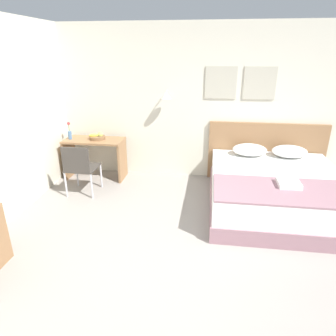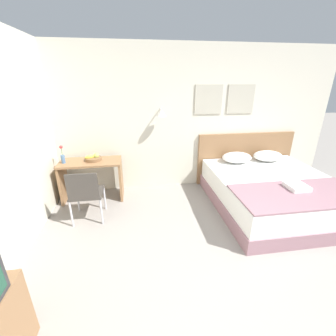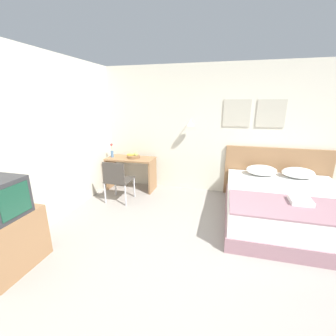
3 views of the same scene
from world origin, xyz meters
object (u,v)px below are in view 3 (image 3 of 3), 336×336
object	(u,v)px
folded_towel_near_foot	(301,201)
tv_stand	(8,243)
bed	(286,208)
pillow_right	(298,173)
pillow_left	(261,170)
throw_blanket	(300,208)
desk	(131,168)
flower_vase	(112,152)
desk_chair	(117,178)
fruit_bowl	(133,156)
headboard	(275,173)

from	to	relation	value
folded_towel_near_foot	tv_stand	bearing A→B (deg)	-156.54
bed	pillow_right	size ratio (longest dim) A/B	3.71
pillow_left	throw_blanket	xyz separation A→B (m)	(0.32, -1.39, -0.08)
desk	flower_vase	bearing A→B (deg)	-174.80
pillow_left	flower_vase	bearing A→B (deg)	-179.06
pillow_left	desk_chair	world-z (taller)	desk_chair
pillow_right	tv_stand	distance (m)	4.63
folded_towel_near_foot	desk_chair	size ratio (longest dim) A/B	0.34
flower_vase	throw_blanket	bearing A→B (deg)	-21.10
fruit_bowl	tv_stand	distance (m)	2.81
bed	pillow_left	world-z (taller)	pillow_left
desk_chair	fruit_bowl	size ratio (longest dim) A/B	2.96
bed	throw_blanket	distance (m)	0.67
pillow_left	flower_vase	size ratio (longest dim) A/B	1.80
folded_towel_near_foot	fruit_bowl	bearing A→B (deg)	157.40
throw_blanket	folded_towel_near_foot	size ratio (longest dim) A/B	6.35
pillow_right	folded_towel_near_foot	size ratio (longest dim) A/B	1.96
tv_stand	desk_chair	bearing A→B (deg)	78.67
desk_chair	bed	bearing A→B (deg)	-0.56
flower_vase	desk_chair	bearing A→B (deg)	-57.20
desk_chair	tv_stand	bearing A→B (deg)	-101.33
headboard	pillow_left	size ratio (longest dim) A/B	3.56
pillow_left	folded_towel_near_foot	bearing A→B (deg)	-73.89
headboard	desk_chair	size ratio (longest dim) A/B	2.39
pillow_left	desk_chair	size ratio (longest dim) A/B	0.67
bed	pillow_right	distance (m)	0.92
pillow_right	headboard	bearing A→B (deg)	137.77
folded_towel_near_foot	desk	xyz separation A→B (m)	(-3.07, 1.23, -0.11)
headboard	desk	xyz separation A→B (m)	(-3.03, -0.30, -0.03)
pillow_left	desk_chair	distance (m)	2.79
headboard	fruit_bowl	xyz separation A→B (m)	(-2.98, -0.28, 0.24)
pillow_left	throw_blanket	size ratio (longest dim) A/B	0.31
desk	pillow_right	bearing A→B (deg)	0.22
bed	desk	size ratio (longest dim) A/B	1.99
flower_vase	tv_stand	world-z (taller)	flower_vase
desk	fruit_bowl	size ratio (longest dim) A/B	3.68
fruit_bowl	pillow_left	bearing A→B (deg)	-0.31
bed	pillow_left	xyz separation A→B (m)	(-0.32, 0.78, 0.37)
headboard	fruit_bowl	distance (m)	3.00
headboard	desk	world-z (taller)	headboard
pillow_left	pillow_right	world-z (taller)	same
headboard	folded_towel_near_foot	bearing A→B (deg)	-88.62
bed	tv_stand	distance (m)	3.92
headboard	tv_stand	xyz separation A→B (m)	(-3.40, -3.02, -0.18)
bed	flower_vase	xyz separation A→B (m)	(-3.46, 0.73, 0.57)
flower_vase	fruit_bowl	bearing A→B (deg)	7.79
throw_blanket	flower_vase	distance (m)	3.72
desk	flower_vase	size ratio (longest dim) A/B	3.36
pillow_left	desk	size ratio (longest dim) A/B	0.54
throw_blanket	headboard	bearing A→B (deg)	90.00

